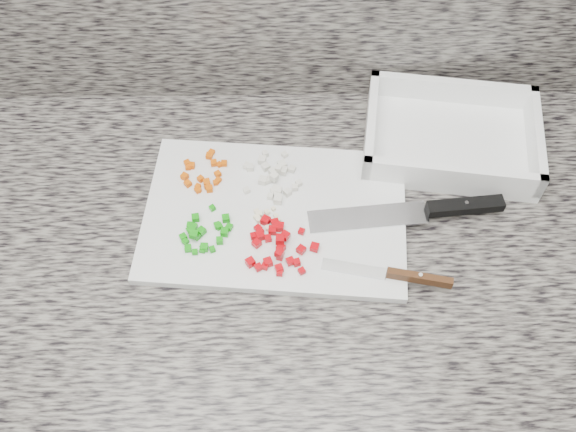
# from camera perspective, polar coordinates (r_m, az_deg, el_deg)

# --- Properties ---
(cabinet) EXTENTS (3.92, 0.62, 0.86)m
(cabinet) POSITION_cam_1_polar(r_m,az_deg,el_deg) (1.40, -4.42, -11.81)
(cabinet) COLOR white
(cabinet) RESTS_ON ground
(countertop) EXTENTS (3.96, 0.64, 0.04)m
(countertop) POSITION_cam_1_polar(r_m,az_deg,el_deg) (1.00, -6.07, -2.15)
(countertop) COLOR slate
(countertop) RESTS_ON cabinet
(cutting_board) EXTENTS (0.42, 0.30, 0.01)m
(cutting_board) POSITION_cam_1_polar(r_m,az_deg,el_deg) (0.99, -1.18, 0.09)
(cutting_board) COLOR silver
(cutting_board) RESTS_ON countertop
(carrot_pile) EXTENTS (0.07, 0.09, 0.01)m
(carrot_pile) POSITION_cam_1_polar(r_m,az_deg,el_deg) (1.03, -7.53, 3.66)
(carrot_pile) COLOR #CF5104
(carrot_pile) RESTS_ON cutting_board
(onion_pile) EXTENTS (0.09, 0.11, 0.02)m
(onion_pile) POSITION_cam_1_polar(r_m,az_deg,el_deg) (1.02, -1.30, 3.46)
(onion_pile) COLOR silver
(onion_pile) RESTS_ON cutting_board
(green_pepper_pile) EXTENTS (0.08, 0.09, 0.02)m
(green_pepper_pile) POSITION_cam_1_polar(r_m,az_deg,el_deg) (0.96, -7.41, -1.50)
(green_pepper_pile) COLOR #11900D
(green_pepper_pile) RESTS_ON cutting_board
(red_pepper_pile) EXTENTS (0.11, 0.10, 0.02)m
(red_pepper_pile) POSITION_cam_1_polar(r_m,az_deg,el_deg) (0.95, -1.12, -2.50)
(red_pepper_pile) COLOR #B00209
(red_pepper_pile) RESTS_ON cutting_board
(garlic_pile) EXTENTS (0.04, 0.04, 0.01)m
(garlic_pile) POSITION_cam_1_polar(r_m,az_deg,el_deg) (0.98, -2.05, -0.07)
(garlic_pile) COLOR beige
(garlic_pile) RESTS_ON cutting_board
(chef_knife) EXTENTS (0.30, 0.06, 0.02)m
(chef_knife) POSITION_cam_1_polar(r_m,az_deg,el_deg) (1.00, 12.67, 0.53)
(chef_knife) COLOR silver
(chef_knife) RESTS_ON cutting_board
(paring_knife) EXTENTS (0.19, 0.05, 0.02)m
(paring_knife) POSITION_cam_1_polar(r_m,az_deg,el_deg) (0.93, 10.16, -5.24)
(paring_knife) COLOR silver
(paring_knife) RESTS_ON cutting_board
(tray) EXTENTS (0.31, 0.24, 0.06)m
(tray) POSITION_cam_1_polar(r_m,az_deg,el_deg) (1.10, 14.22, 6.72)
(tray) COLOR white
(tray) RESTS_ON countertop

